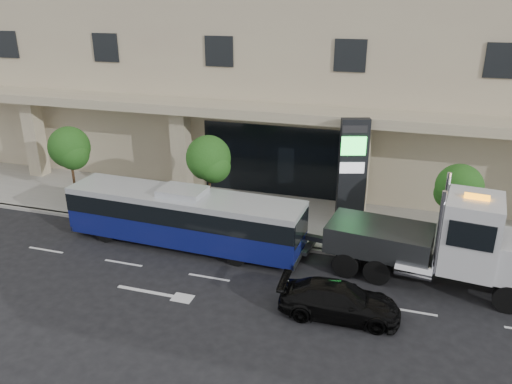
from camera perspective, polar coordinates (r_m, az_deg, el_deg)
ground at (r=22.05m, az=-3.89°, el=-7.79°), size 120.00×120.00×0.00m
sidewalk at (r=26.24m, az=0.01°, el=-2.56°), size 120.00×6.00×0.15m
curb at (r=23.67m, az=-2.16°, el=-5.38°), size 120.00×0.30×0.15m
convention_center at (r=34.06m, az=5.55°, el=20.06°), size 60.00×17.60×20.00m
tree_left at (r=28.48m, az=-20.49°, el=4.52°), size 2.27×2.20×4.22m
tree_mid at (r=24.49m, az=-5.40°, el=3.54°), size 2.28×2.20×4.38m
tree_right at (r=22.95m, az=22.23°, el=0.15°), size 2.10×2.00×4.04m
city_bus at (r=22.92m, az=-8.23°, el=-2.80°), size 11.12×2.78×2.79m
tow_truck at (r=20.84m, az=20.79°, el=-5.56°), size 9.58×3.31×4.33m
black_sedan at (r=18.46m, az=9.49°, el=-12.15°), size 4.40×1.95×1.26m
signage_pylon at (r=24.40m, az=10.94°, el=2.22°), size 1.41×0.87×5.36m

